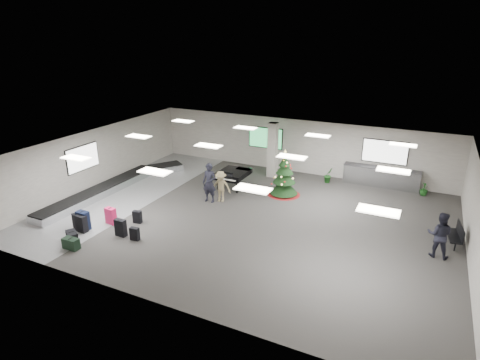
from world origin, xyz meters
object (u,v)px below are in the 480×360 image
at_px(pink_suitcase, 111,216).
at_px(potted_plant_right, 424,189).
at_px(bench, 457,234).
at_px(traveler_b, 221,186).
at_px(baggage_carousel, 115,186).
at_px(christmas_tree, 284,179).
at_px(service_counter, 381,177).
at_px(grand_piano, 232,174).
at_px(traveler_a, 209,183).
at_px(potted_plant_left, 328,175).
at_px(traveler_bench, 439,235).

height_order(pink_suitcase, potted_plant_right, pink_suitcase).
xyz_separation_m(bench, traveler_b, (-10.53, -0.20, 0.31)).
height_order(baggage_carousel, christmas_tree, christmas_tree).
bearing_deg(christmas_tree, baggage_carousel, -158.64).
distance_m(service_counter, potted_plant_right, 2.27).
bearing_deg(pink_suitcase, grand_piano, 69.83).
bearing_deg(bench, pink_suitcase, -169.73).
bearing_deg(grand_piano, traveler_a, -93.41).
distance_m(baggage_carousel, potted_plant_left, 11.77).
relative_size(baggage_carousel, potted_plant_left, 10.87).
bearing_deg(service_counter, potted_plant_right, -10.06).
bearing_deg(christmas_tree, grand_piano, -174.89).
distance_m(service_counter, traveler_a, 9.51).
bearing_deg(traveler_bench, christmas_tree, -21.45).
xyz_separation_m(traveler_a, potted_plant_right, (9.66, 5.52, -0.65)).
relative_size(service_counter, traveler_a, 2.03).
bearing_deg(christmas_tree, potted_plant_right, 24.65).
height_order(traveler_bench, potted_plant_left, traveler_bench).
relative_size(service_counter, pink_suitcase, 5.27).
relative_size(pink_suitcase, traveler_bench, 0.42).
distance_m(baggage_carousel, traveler_a, 5.52).
xyz_separation_m(bench, potted_plant_left, (-6.34, 4.77, -0.04)).
distance_m(christmas_tree, traveler_b, 3.38).
height_order(baggage_carousel, service_counter, service_counter).
bearing_deg(traveler_a, christmas_tree, 37.53).
relative_size(grand_piano, bench, 1.35).
relative_size(traveler_bench, potted_plant_right, 2.56).
height_order(baggage_carousel, traveler_a, traveler_a).
height_order(pink_suitcase, traveler_a, traveler_a).
distance_m(pink_suitcase, grand_piano, 6.93).
height_order(pink_suitcase, traveler_b, traveler_b).
xyz_separation_m(pink_suitcase, christmas_tree, (5.76, 6.54, 0.47)).
xyz_separation_m(christmas_tree, grand_piano, (-2.87, -0.26, -0.07)).
distance_m(service_counter, grand_piano, 8.16).
relative_size(pink_suitcase, traveler_b, 0.48).
bearing_deg(traveler_bench, pink_suitcase, 16.73).
distance_m(christmas_tree, bench, 8.25).
relative_size(bench, potted_plant_left, 1.58).
distance_m(traveler_bench, potted_plant_left, 8.30).
height_order(pink_suitcase, potted_plant_left, potted_plant_left).
bearing_deg(grand_piano, potted_plant_right, 19.80).
relative_size(traveler_a, potted_plant_right, 2.83).
bearing_deg(pink_suitcase, traveler_a, 60.58).
xyz_separation_m(grand_piano, bench, (10.87, -1.77, -0.28)).
relative_size(traveler_b, potted_plant_right, 2.26).
bearing_deg(grand_piano, baggage_carousel, -150.67).
distance_m(baggage_carousel, christmas_tree, 9.08).
height_order(traveler_a, traveler_bench, traveler_a).
xyz_separation_m(grand_piano, potted_plant_left, (4.53, 3.00, -0.32)).
xyz_separation_m(traveler_bench, potted_plant_left, (-5.67, 6.05, -0.46)).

